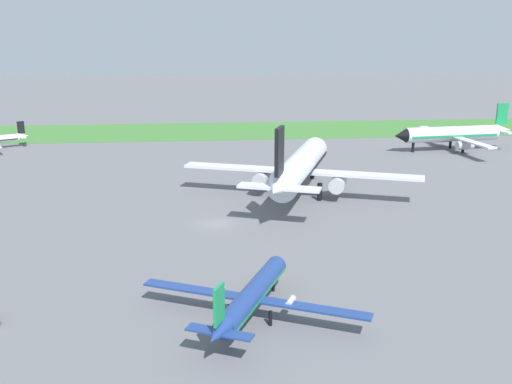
# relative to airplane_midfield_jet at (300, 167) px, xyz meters

# --- Properties ---
(ground_plane) EXTENTS (600.00, 600.00, 0.00)m
(ground_plane) POSITION_rel_airplane_midfield_jet_xyz_m (-12.72, -11.64, -4.55)
(ground_plane) COLOR slate
(grass_taxiway_strip) EXTENTS (360.00, 28.00, 0.08)m
(grass_taxiway_strip) POSITION_rel_airplane_midfield_jet_xyz_m (-12.72, 63.29, -4.51)
(grass_taxiway_strip) COLOR #3D7533
(grass_taxiway_strip) RESTS_ON ground_plane
(airplane_midfield_jet) EXTENTS (34.29, 34.03, 12.62)m
(airplane_midfield_jet) POSITION_rel_airplane_midfield_jet_xyz_m (0.00, 0.00, 0.00)
(airplane_midfield_jet) COLOR silver
(airplane_midfield_jet) RESTS_ON ground_plane
(airplane_foreground_turboprop) EXTENTS (18.75, 16.29, 6.03)m
(airplane_foreground_turboprop) POSITION_rel_airplane_midfield_jet_xyz_m (-10.52, -37.45, -2.34)
(airplane_foreground_turboprop) COLOR navy
(airplane_foreground_turboprop) RESTS_ON ground_plane
(airplane_parked_jet_far) EXTENTS (26.93, 27.39, 9.68)m
(airplane_parked_jet_far) POSITION_rel_airplane_midfield_jet_xyz_m (38.31, 32.49, -1.06)
(airplane_parked_jet_far) COLOR silver
(airplane_parked_jet_far) RESTS_ON ground_plane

